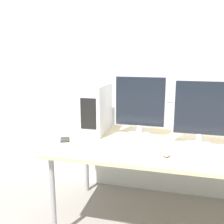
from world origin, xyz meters
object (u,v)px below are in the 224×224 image
(monitor_right_near, at_px, (201,112))
(mouse, at_px, (166,154))
(monitor_main, at_px, (140,105))
(keyboard, at_px, (128,150))
(pc_tower, at_px, (96,109))
(cell_phone, at_px, (65,140))

(monitor_right_near, relative_size, mouse, 5.36)
(monitor_main, relative_size, mouse, 5.45)
(monitor_right_near, xyz_separation_m, keyboard, (-0.53, -0.30, -0.26))
(pc_tower, xyz_separation_m, monitor_main, (0.41, 0.02, 0.05))
(keyboard, height_order, mouse, mouse)
(pc_tower, height_order, monitor_main, monitor_main)
(monitor_right_near, bearing_deg, keyboard, -150.53)
(keyboard, distance_m, mouse, 0.29)
(monitor_main, distance_m, mouse, 0.59)
(keyboard, xyz_separation_m, cell_phone, (-0.58, 0.12, -0.01))
(monitor_main, bearing_deg, pc_tower, -176.93)
(monitor_right_near, bearing_deg, pc_tower, 172.86)
(mouse, relative_size, cell_phone, 0.67)
(keyboard, distance_m, cell_phone, 0.59)
(pc_tower, bearing_deg, monitor_main, 3.07)
(monitor_right_near, height_order, mouse, monitor_right_near)
(monitor_main, relative_size, keyboard, 1.12)
(keyboard, relative_size, cell_phone, 3.24)
(pc_tower, height_order, cell_phone, pc_tower)
(pc_tower, distance_m, monitor_main, 0.41)
(mouse, bearing_deg, monitor_right_near, 53.09)
(pc_tower, relative_size, cell_phone, 3.04)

